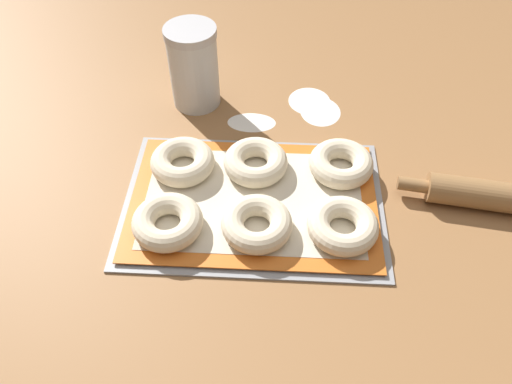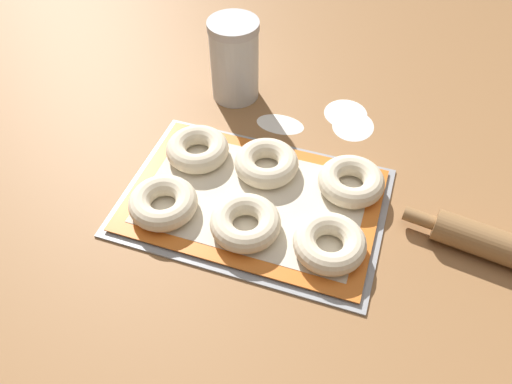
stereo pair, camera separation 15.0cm
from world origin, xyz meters
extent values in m
plane|color=olive|center=(0.00, 0.00, 0.00)|extent=(2.80, 2.80, 0.00)
cube|color=#93969B|center=(0.00, 0.02, 0.00)|extent=(0.44, 0.30, 0.01)
cube|color=orange|center=(0.00, 0.02, 0.01)|extent=(0.42, 0.28, 0.00)
cube|color=beige|center=(0.00, 0.02, 0.01)|extent=(0.37, 0.23, 0.00)
torus|color=beige|center=(-0.13, -0.05, 0.03)|extent=(0.11, 0.11, 0.04)
torus|color=beige|center=(0.01, -0.05, 0.03)|extent=(0.11, 0.11, 0.04)
torus|color=beige|center=(0.15, -0.04, 0.03)|extent=(0.11, 0.11, 0.04)
torus|color=beige|center=(-0.13, 0.08, 0.03)|extent=(0.11, 0.11, 0.04)
torus|color=beige|center=(0.00, 0.09, 0.03)|extent=(0.11, 0.11, 0.04)
torus|color=beige|center=(0.15, 0.09, 0.03)|extent=(0.11, 0.11, 0.04)
cylinder|color=silver|center=(-0.13, 0.29, 0.08)|extent=(0.10, 0.10, 0.15)
cylinder|color=#B2B2B7|center=(-0.13, 0.29, 0.16)|extent=(0.10, 0.10, 0.02)
cylinder|color=olive|center=(0.27, 0.05, 0.03)|extent=(0.05, 0.03, 0.02)
ellipsoid|color=white|center=(0.12, 0.27, 0.00)|extent=(0.08, 0.09, 0.00)
ellipsoid|color=white|center=(-0.02, 0.23, 0.00)|extent=(0.10, 0.06, 0.00)
ellipsoid|color=white|center=(0.10, 0.30, 0.00)|extent=(0.09, 0.09, 0.00)
camera|label=1|loc=(0.03, -0.53, 0.65)|focal=35.00mm
camera|label=2|loc=(0.18, -0.51, 0.65)|focal=35.00mm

